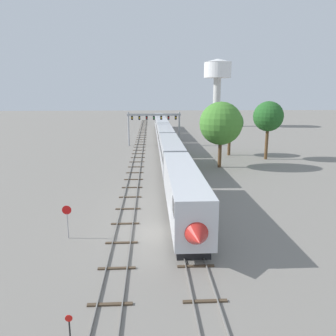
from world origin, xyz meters
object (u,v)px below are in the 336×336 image
at_px(trackside_tree_left, 230,123).
at_px(trackside_tree_right, 268,117).
at_px(water_tower, 218,74).
at_px(signal_gantry, 154,121).
at_px(switch_stand, 70,332).
at_px(passenger_train, 165,137).
at_px(stop_sign, 67,217).
at_px(trackside_tree_mid, 221,124).

bearing_deg(trackside_tree_left, trackside_tree_right, -36.46).
bearing_deg(water_tower, signal_gantry, -117.59).
xyz_separation_m(signal_gantry, trackside_tree_left, (14.34, -12.71, 0.59)).
bearing_deg(trackside_tree_left, switch_stand, -111.59).
distance_m(switch_stand, trackside_tree_right, 51.28).
relative_size(passenger_train, switch_stand, 67.85).
bearing_deg(switch_stand, water_tower, 75.22).
height_order(passenger_train, trackside_tree_left, trackside_tree_left).
height_order(signal_gantry, water_tower, water_tower).
distance_m(signal_gantry, trackside_tree_right, 26.44).
relative_size(water_tower, trackside_tree_right, 2.24).
relative_size(stop_sign, trackside_tree_right, 0.28).
xyz_separation_m(stop_sign, trackside_tree_mid, (18.09, 26.10, 5.22)).
bearing_deg(signal_gantry, trackside_tree_right, -40.16).
xyz_separation_m(water_tower, switch_stand, (-27.68, -104.87, -17.68)).
height_order(water_tower, trackside_tree_left, water_tower).
bearing_deg(trackside_tree_mid, signal_gantry, 114.05).
bearing_deg(switch_stand, stop_sign, 103.68).
height_order(signal_gantry, trackside_tree_right, trackside_tree_right).
bearing_deg(water_tower, trackside_tree_right, -92.53).
xyz_separation_m(signal_gantry, water_tower, (22.83, 43.68, 12.54)).
height_order(passenger_train, signal_gantry, signal_gantry).
relative_size(signal_gantry, switch_stand, 8.29).
distance_m(trackside_tree_mid, trackside_tree_right, 11.60).
distance_m(stop_sign, trackside_tree_right, 43.06).
height_order(signal_gantry, trackside_tree_left, trackside_tree_left).
xyz_separation_m(stop_sign, trackside_tree_left, (22.09, 36.57, 4.38)).
relative_size(water_tower, trackside_tree_left, 2.64).
distance_m(trackside_tree_left, trackside_tree_right, 7.37).
bearing_deg(passenger_train, switch_stand, -97.24).
relative_size(switch_stand, stop_sign, 0.51).
xyz_separation_m(signal_gantry, trackside_tree_right, (20.14, -17.00, 2.04)).
bearing_deg(passenger_train, trackside_tree_left, -31.37).
relative_size(stop_sign, trackside_tree_mid, 0.27).
bearing_deg(trackside_tree_mid, passenger_train, 114.40).
height_order(stop_sign, trackside_tree_mid, trackside_tree_mid).
xyz_separation_m(passenger_train, signal_gantry, (-2.25, 5.34, 3.05)).
height_order(passenger_train, stop_sign, passenger_train).
distance_m(stop_sign, trackside_tree_left, 42.95).
relative_size(signal_gantry, trackside_tree_left, 1.37).
bearing_deg(signal_gantry, passenger_train, -67.15).
distance_m(passenger_train, trackside_tree_right, 21.96).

